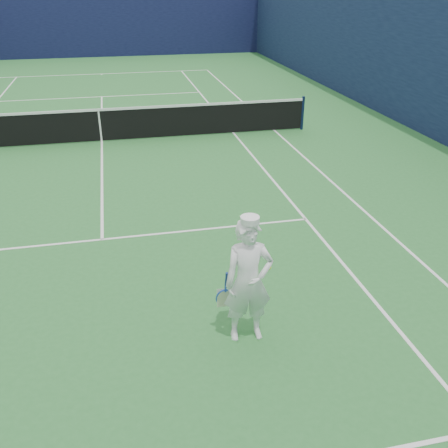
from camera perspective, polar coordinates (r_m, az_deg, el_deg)
ground at (r=15.75m, az=-13.79°, el=9.11°), size 80.00×80.00×0.00m
court_markings at (r=15.75m, az=-13.79°, el=9.13°), size 11.03×23.83×0.01m
windscreen_fence at (r=15.30m, az=-14.62°, el=16.26°), size 20.12×36.12×4.00m
tennis_net at (r=15.60m, az=-14.01°, el=11.05°), size 12.88×0.09×1.07m
tennis_player at (r=6.64m, az=2.80°, el=-6.54°), size 0.76×0.49×1.85m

